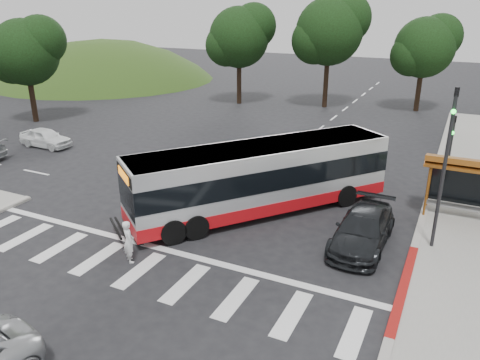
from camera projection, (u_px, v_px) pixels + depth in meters
The scene contains 17 objects.
ground at pixel (206, 218), 21.57m from camera, with size 140.00×140.00×0.00m, color black.
sidewalk_east at pixel (472, 196), 23.79m from camera, with size 4.00×40.00×0.12m, color gray.
curb_east at pixel (430, 190), 24.60m from camera, with size 0.30×40.00×0.15m, color #9E9991.
curb_east_red at pixel (404, 287), 16.19m from camera, with size 0.32×6.00×0.15m, color maroon.
hillside_nw at pixel (105, 79), 59.81m from camera, with size 44.00×44.00×10.00m, color #284415.
crosswalk_ladder at pixel (140, 270), 17.36m from camera, with size 18.00×2.60×0.01m, color silver.
bus_shelter at pixel (475, 171), 20.62m from camera, with size 4.20×1.60×2.86m.
traffic_signal_ne_tall at pixel (446, 157), 17.53m from camera, with size 0.18×0.37×6.50m.
traffic_signal_ne_short at pixel (451, 145), 23.91m from camera, with size 0.18×0.37×4.00m.
tree_north_a at pixel (330, 30), 41.78m from camera, with size 6.60×6.15×10.17m.
tree_north_b at pixel (425, 47), 40.65m from camera, with size 5.72×5.33×8.43m.
tree_north_c at pixel (240, 36), 43.58m from camera, with size 6.16×5.74×9.30m.
tree_west_a at pixel (26, 51), 36.92m from camera, with size 5.72×5.33×8.43m.
transit_bus at pixel (261, 179), 21.71m from camera, with size 2.71×12.51×3.23m, color #B9BBBE, non-canonical shape.
pedestrian at pixel (129, 241), 17.68m from camera, with size 0.62×0.41×1.70m, color white.
dark_sedan at pixel (363, 229), 18.91m from camera, with size 2.00×4.93×1.43m, color black.
west_car_white at pixel (45, 138), 31.88m from camera, with size 1.53×3.79×1.29m, color white.
Camera 1 is at (9.91, -16.88, 9.35)m, focal length 35.00 mm.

